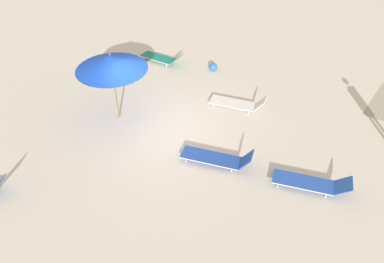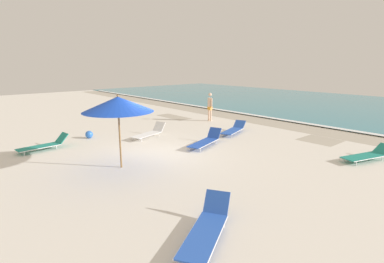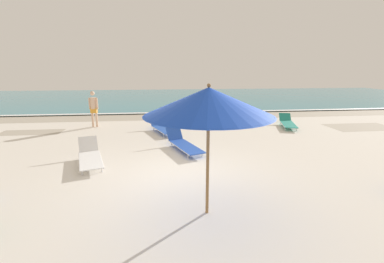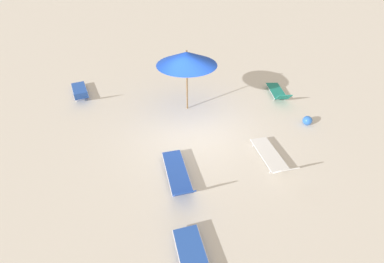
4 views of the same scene
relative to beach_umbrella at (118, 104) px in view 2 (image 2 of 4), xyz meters
The scene contains 11 objects.
ground_plane 2.81m from the beach_umbrella, 105.34° to the left, with size 60.00×60.00×0.16m.
ocean_water 21.82m from the beach_umbrella, 91.14° to the left, with size 60.00×19.83×0.07m.
beach_umbrella is the anchor object (origin of this frame).
sun_lounger_under_umbrella 4.75m from the beach_umbrella, 160.83° to the right, with size 0.81×2.05×0.58m.
sun_lounger_beside_umbrella 4.63m from the beach_umbrella, 91.75° to the left, with size 1.29×2.28×0.62m.
sun_lounger_near_water_left 7.24m from the beach_umbrella, 97.24° to the left, with size 1.30×2.24×0.52m.
sun_lounger_near_water_right 5.51m from the beach_umbrella, ahead, with size 1.63×2.18×0.62m.
sun_lounger_mid_beach_solo 4.82m from the beach_umbrella, 134.21° to the left, with size 1.18×2.12×0.61m.
sun_lounger_mid_beach_pair_a 9.31m from the beach_umbrella, 54.00° to the left, with size 1.23×2.30×0.50m.
beachgoer_wading_adult 9.45m from the beach_umbrella, 116.50° to the left, with size 0.45×0.27×1.76m.
beach_ball 5.28m from the beach_umbrella, behind, with size 0.36×0.36×0.36m.
Camera 2 is at (9.55, -6.20, 3.56)m, focal length 28.00 mm.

